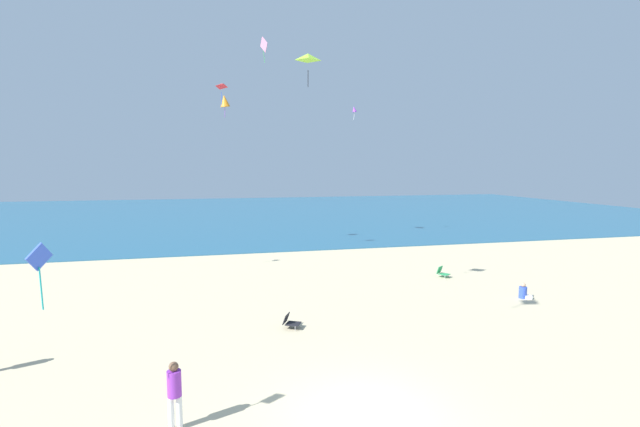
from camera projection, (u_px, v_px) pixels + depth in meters
ground_plane at (295, 301)px, 21.11m from camera, size 120.00×120.00×0.00m
ocean_water at (239, 213)px, 62.04m from camera, size 120.00×60.00×0.05m
beach_chair_near_camera at (290, 322)px, 17.57m from camera, size 0.81×0.76×0.57m
beach_chair_mid_beach at (442, 272)px, 25.76m from camera, size 0.77×0.82×0.61m
person_0 at (524, 292)px, 21.60m from camera, size 0.68×0.62×0.77m
person_3 at (174, 391)px, 10.71m from camera, size 0.34×0.34×1.68m
kite_purple at (354, 109)px, 39.09m from camera, size 0.57×0.51×1.17m
kite_blue at (39, 260)px, 8.84m from camera, size 0.34×0.52×1.36m
kite_orange at (225, 101)px, 33.58m from camera, size 1.08×1.04×1.70m
kite_pink at (264, 45)px, 34.81m from camera, size 0.45×1.13×1.93m
kite_red at (221, 86)px, 29.86m from camera, size 0.82×0.75×1.55m
kite_lime at (308, 57)px, 19.36m from camera, size 0.90×0.69×1.43m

